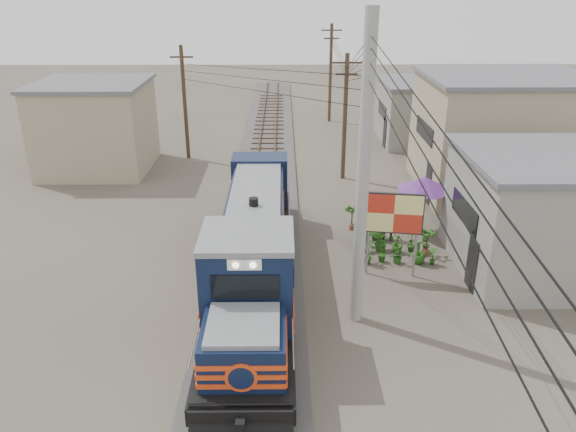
{
  "coord_description": "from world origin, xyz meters",
  "views": [
    {
      "loc": [
        1.06,
        -16.67,
        10.68
      ],
      "look_at": [
        1.24,
        3.24,
        2.2
      ],
      "focal_mm": 35.0,
      "sensor_mm": 36.0,
      "label": 1
    }
  ],
  "objects_px": {
    "market_umbrella": "(424,184)",
    "vendor": "(388,220)",
    "billboard": "(394,216)",
    "locomotive": "(254,249)"
  },
  "relations": [
    {
      "from": "market_umbrella",
      "to": "billboard",
      "type": "bearing_deg",
      "value": -117.76
    },
    {
      "from": "market_umbrella",
      "to": "vendor",
      "type": "distance_m",
      "value": 2.28
    },
    {
      "from": "market_umbrella",
      "to": "vendor",
      "type": "xyz_separation_m",
      "value": [
        -1.62,
        -0.72,
        -1.43
      ]
    },
    {
      "from": "locomotive",
      "to": "billboard",
      "type": "xyz_separation_m",
      "value": [
        5.19,
        1.05,
        0.86
      ]
    },
    {
      "from": "market_umbrella",
      "to": "vendor",
      "type": "height_order",
      "value": "market_umbrella"
    },
    {
      "from": "billboard",
      "to": "vendor",
      "type": "distance_m",
      "value": 3.65
    },
    {
      "from": "locomotive",
      "to": "billboard",
      "type": "distance_m",
      "value": 5.36
    },
    {
      "from": "billboard",
      "to": "market_umbrella",
      "type": "xyz_separation_m",
      "value": [
        2.09,
        3.97,
        -0.17
      ]
    },
    {
      "from": "vendor",
      "to": "billboard",
      "type": "bearing_deg",
      "value": 77.14
    },
    {
      "from": "locomotive",
      "to": "vendor",
      "type": "distance_m",
      "value": 7.14
    }
  ]
}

